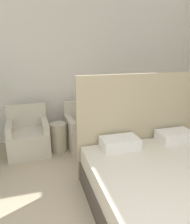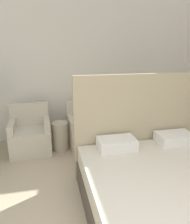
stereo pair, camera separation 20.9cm
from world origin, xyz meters
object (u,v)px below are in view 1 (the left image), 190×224
(armchair_near_window_left, at_px, (29,139))
(side_table, at_px, (59,137))
(armchair_near_window_right, at_px, (86,133))
(bed, at_px, (180,191))

(armchair_near_window_left, xyz_separation_m, side_table, (0.51, -0.06, -0.01))
(armchair_near_window_left, bearing_deg, armchair_near_window_right, -2.20)
(bed, height_order, side_table, bed)
(side_table, bearing_deg, armchair_near_window_left, 173.18)
(armchair_near_window_right, relative_size, side_table, 1.60)
(armchair_near_window_left, distance_m, armchair_near_window_right, 1.03)
(bed, bearing_deg, side_table, 119.30)
(armchair_near_window_right, bearing_deg, side_table, -176.33)
(armchair_near_window_right, height_order, side_table, armchair_near_window_right)
(armchair_near_window_right, xyz_separation_m, side_table, (-0.51, -0.06, -0.01))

